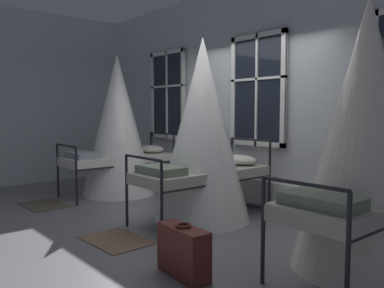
% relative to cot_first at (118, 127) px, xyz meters
% --- Properties ---
extents(ground, '(21.96, 21.96, 0.00)m').
position_rel_cot_first_xyz_m(ground, '(2.23, -0.23, -1.19)').
color(ground, slate).
extents(back_wall_with_windows, '(8.56, 0.10, 3.44)m').
position_rel_cot_first_xyz_m(back_wall_with_windows, '(2.23, 1.18, 0.53)').
color(back_wall_with_windows, silver).
rests_on(back_wall_with_windows, ground).
extents(window_bank, '(5.43, 0.10, 2.52)m').
position_rel_cot_first_xyz_m(window_bank, '(2.23, 1.06, -0.21)').
color(window_bank, black).
rests_on(window_bank, ground).
extents(cot_first, '(1.27, 1.92, 2.45)m').
position_rel_cot_first_xyz_m(cot_first, '(0.00, 0.00, 0.00)').
color(cot_first, black).
rests_on(cot_first, ground).
extents(cot_second, '(1.27, 1.92, 2.41)m').
position_rel_cot_first_xyz_m(cot_second, '(2.21, -0.01, -0.02)').
color(cot_second, black).
rests_on(cot_second, ground).
extents(cot_third, '(1.27, 1.93, 2.47)m').
position_rel_cot_first_xyz_m(cot_third, '(4.40, -0.02, 0.01)').
color(cot_third, black).
rests_on(cot_third, ground).
extents(rug_first, '(0.81, 0.58, 0.01)m').
position_rel_cot_first_xyz_m(rug_first, '(0.02, -1.33, -1.18)').
color(rug_first, brown).
rests_on(rug_first, ground).
extents(rug_second, '(0.82, 0.58, 0.01)m').
position_rel_cot_first_xyz_m(rug_second, '(2.23, -1.33, -1.18)').
color(rug_second, brown).
rests_on(rug_second, ground).
extents(suitcase_dark, '(0.58, 0.26, 0.47)m').
position_rel_cot_first_xyz_m(suitcase_dark, '(3.46, -1.36, -0.97)').
color(suitcase_dark, '#5B231E').
rests_on(suitcase_dark, ground).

